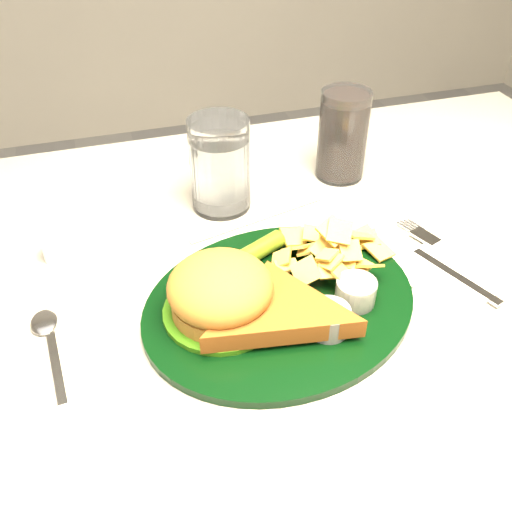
{
  "coord_description": "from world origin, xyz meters",
  "views": [
    {
      "loc": [
        -0.15,
        -0.46,
        1.18
      ],
      "look_at": [
        -0.01,
        -0.01,
        0.8
      ],
      "focal_mm": 40.0,
      "sensor_mm": 36.0,
      "label": 1
    }
  ],
  "objects_px": {
    "cola_glass": "(343,135)",
    "fork_napkin": "(451,271)",
    "table": "(261,466)",
    "dinner_plate": "(281,282)",
    "water_glass": "(220,165)"
  },
  "relations": [
    {
      "from": "cola_glass",
      "to": "fork_napkin",
      "type": "xyz_separation_m",
      "value": [
        0.03,
        -0.25,
        -0.06
      ]
    },
    {
      "from": "table",
      "to": "dinner_plate",
      "type": "xyz_separation_m",
      "value": [
        0.01,
        -0.04,
        0.41
      ]
    },
    {
      "from": "dinner_plate",
      "to": "cola_glass",
      "type": "bearing_deg",
      "value": 38.05
    },
    {
      "from": "table",
      "to": "cola_glass",
      "type": "relative_size",
      "value": 9.38
    },
    {
      "from": "fork_napkin",
      "to": "dinner_plate",
      "type": "bearing_deg",
      "value": 157.58
    },
    {
      "from": "water_glass",
      "to": "cola_glass",
      "type": "bearing_deg",
      "value": 8.65
    },
    {
      "from": "table",
      "to": "dinner_plate",
      "type": "distance_m",
      "value": 0.41
    },
    {
      "from": "fork_napkin",
      "to": "table",
      "type": "bearing_deg",
      "value": 147.38
    },
    {
      "from": "dinner_plate",
      "to": "cola_glass",
      "type": "distance_m",
      "value": 0.3
    },
    {
      "from": "water_glass",
      "to": "cola_glass",
      "type": "distance_m",
      "value": 0.19
    },
    {
      "from": "cola_glass",
      "to": "fork_napkin",
      "type": "distance_m",
      "value": 0.26
    },
    {
      "from": "dinner_plate",
      "to": "fork_napkin",
      "type": "bearing_deg",
      "value": -18.36
    },
    {
      "from": "water_glass",
      "to": "table",
      "type": "bearing_deg",
      "value": -88.79
    },
    {
      "from": "table",
      "to": "dinner_plate",
      "type": "height_order",
      "value": "dinner_plate"
    },
    {
      "from": "table",
      "to": "cola_glass",
      "type": "distance_m",
      "value": 0.52
    }
  ]
}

